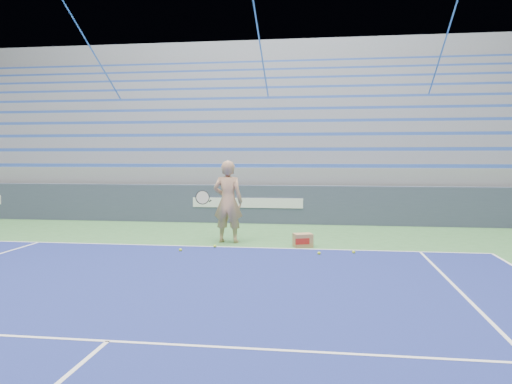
% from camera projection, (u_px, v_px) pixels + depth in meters
% --- Properties ---
extents(sponsor_barrier, '(30.00, 0.32, 1.10)m').
position_uv_depth(sponsor_barrier, '(248.00, 204.00, 14.48)').
color(sponsor_barrier, '#394057').
rests_on(sponsor_barrier, ground).
extents(bleachers, '(31.00, 9.15, 7.30)m').
position_uv_depth(bleachers, '(270.00, 146.00, 20.00)').
color(bleachers, gray).
rests_on(bleachers, ground).
extents(tennis_player, '(0.96, 0.87, 1.84)m').
position_uv_depth(tennis_player, '(228.00, 202.00, 11.13)').
color(tennis_player, tan).
rests_on(tennis_player, ground).
extents(ball_box, '(0.46, 0.41, 0.29)m').
position_uv_depth(ball_box, '(303.00, 240.00, 10.61)').
color(ball_box, '#A87B51').
rests_on(ball_box, ground).
extents(tennis_ball_0, '(0.07, 0.07, 0.07)m').
position_uv_depth(tennis_ball_0, '(354.00, 252.00, 9.85)').
color(tennis_ball_0, '#BFDE2D').
rests_on(tennis_ball_0, ground).
extents(tennis_ball_1, '(0.07, 0.07, 0.07)m').
position_uv_depth(tennis_ball_1, '(319.00, 253.00, 9.73)').
color(tennis_ball_1, '#BFDE2D').
rests_on(tennis_ball_1, ground).
extents(tennis_ball_2, '(0.07, 0.07, 0.07)m').
position_uv_depth(tennis_ball_2, '(180.00, 250.00, 10.07)').
color(tennis_ball_2, '#BFDE2D').
rests_on(tennis_ball_2, ground).
extents(tennis_ball_3, '(0.07, 0.07, 0.07)m').
position_uv_depth(tennis_ball_3, '(215.00, 246.00, 10.49)').
color(tennis_ball_3, '#BFDE2D').
rests_on(tennis_ball_3, ground).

